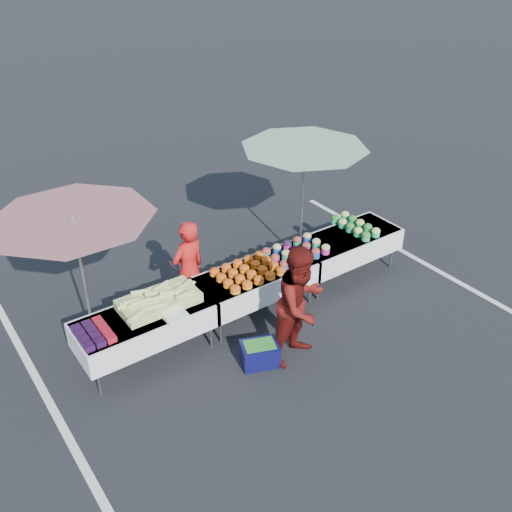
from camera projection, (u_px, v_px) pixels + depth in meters
ground at (256, 312)px, 8.73m from camera, size 80.00×80.00×0.00m
stripe_left at (48, 401)px, 7.15m from camera, size 0.10×5.00×0.00m
stripe_right at (400, 250)px, 10.31m from camera, size 0.10×5.00×0.00m
table_left at (145, 324)px, 7.54m from camera, size 1.86×0.81×0.75m
table_center at (256, 280)px, 8.43m from camera, size 1.86×0.81×0.75m
table_right at (346, 245)px, 9.32m from camera, size 1.86×0.81×0.75m
berry_punnets at (93, 334)px, 7.04m from camera, size 0.40×0.54×0.08m
corn_pile at (159, 300)px, 7.56m from camera, size 1.16×0.57×0.26m
plastic_bags at (175, 316)px, 7.38m from camera, size 0.30×0.25×0.05m
carrot_bowls at (248, 271)px, 8.23m from camera, size 0.95×0.69×0.11m
potato_cups at (296, 251)px, 8.67m from camera, size 0.94×0.58×0.16m
bean_baskets at (355, 225)px, 9.38m from camera, size 0.36×0.86×0.15m
vendor at (189, 270)px, 8.31m from camera, size 0.63×0.48×1.56m
customer at (301, 304)px, 7.46m from camera, size 0.94×0.80×1.70m
umbrella_left at (74, 230)px, 6.98m from camera, size 2.69×2.69×2.11m
umbrella_right at (304, 157)px, 9.04m from camera, size 2.20×2.20×2.10m
storage_bin at (260, 353)px, 7.66m from camera, size 0.59×0.51×0.32m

